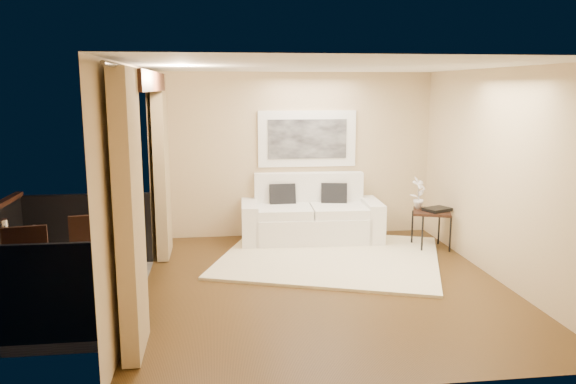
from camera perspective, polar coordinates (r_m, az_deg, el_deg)
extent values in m
plane|color=#4D3416|center=(7.20, 3.74, -9.36)|extent=(5.00, 5.00, 0.00)
plane|color=white|center=(6.77, 4.02, 12.64)|extent=(5.00, 5.00, 0.00)
plane|color=#CAB287|center=(9.30, 0.91, 3.77)|extent=(4.50, 0.00, 4.50)
plane|color=#CAB287|center=(4.48, 10.03, -3.86)|extent=(4.50, 0.00, 4.50)
plane|color=#CAB287|center=(7.62, 20.72, 1.56)|extent=(0.00, 5.00, 5.00)
plane|color=#CAB287|center=(8.61, -13.46, 2.93)|extent=(0.00, 2.70, 2.70)
plane|color=#CAB287|center=(5.01, -17.87, -2.69)|extent=(0.00, 2.70, 2.70)
plane|color=#CAB287|center=(6.71, -15.58, 11.02)|extent=(0.00, 2.40, 2.40)
cube|color=black|center=(6.69, -14.54, 10.82)|extent=(0.28, 2.40, 0.22)
cube|color=#605B56|center=(7.34, -21.63, -10.24)|extent=(1.80, 2.60, 0.12)
cube|color=black|center=(8.35, -19.78, -3.58)|extent=(1.80, 0.06, 1.00)
cube|color=black|center=(6.00, -24.97, -9.45)|extent=(1.80, 0.06, 1.00)
cube|color=tan|center=(8.31, -12.71, 2.48)|extent=(0.16, 0.75, 2.62)
cube|color=tan|center=(5.28, -15.78, -2.24)|extent=(0.16, 0.75, 2.62)
cylinder|color=#4C473F|center=(6.69, -14.41, 11.76)|extent=(0.04, 4.80, 0.04)
cube|color=white|center=(9.27, 1.96, 5.42)|extent=(1.62, 0.05, 0.92)
cube|color=black|center=(9.23, 1.99, 5.40)|extent=(1.30, 0.02, 0.64)
cube|color=#FBF0CA|center=(8.27, 4.30, -6.55)|extent=(3.77, 3.53, 0.04)
cube|color=white|center=(9.07, 2.36, -3.67)|extent=(1.84, 1.03, 0.44)
cube|color=white|center=(9.33, 2.10, -0.66)|extent=(1.81, 0.31, 0.87)
cube|color=white|center=(8.98, -3.89, -3.14)|extent=(0.30, 0.96, 0.66)
cube|color=white|center=(9.21, 8.45, -2.87)|extent=(0.30, 0.96, 0.66)
cube|color=white|center=(8.93, -0.37, -1.94)|extent=(0.88, 0.88, 0.15)
cube|color=white|center=(9.03, 5.13, -1.83)|extent=(0.88, 0.88, 0.15)
cube|color=black|center=(9.13, -0.55, -0.50)|extent=(0.43, 0.21, 0.43)
cube|color=black|center=(9.22, 4.70, -0.42)|extent=(0.45, 0.26, 0.43)
cube|color=black|center=(8.86, 14.40, -1.97)|extent=(0.70, 0.70, 0.04)
cylinder|color=black|center=(8.65, 13.48, -4.26)|extent=(0.03, 0.03, 0.56)
cylinder|color=black|center=(8.82, 16.16, -4.12)|extent=(0.03, 0.03, 0.56)
cylinder|color=black|center=(9.05, 12.51, -3.57)|extent=(0.03, 0.03, 0.56)
cylinder|color=black|center=(9.21, 15.08, -3.44)|extent=(0.03, 0.03, 0.56)
cube|color=black|center=(8.85, 14.92, -1.72)|extent=(0.46, 0.41, 0.05)
imported|color=white|center=(8.89, 13.12, -0.10)|extent=(0.32, 0.30, 0.50)
cube|color=black|center=(7.36, -26.01, -4.31)|extent=(0.73, 0.73, 0.05)
cylinder|color=black|center=(7.15, -24.50, -7.63)|extent=(0.04, 0.04, 0.67)
cylinder|color=black|center=(7.76, -26.96, -6.44)|extent=(0.04, 0.04, 0.67)
cylinder|color=black|center=(7.61, -23.41, -6.49)|extent=(0.04, 0.04, 0.67)
cube|color=black|center=(7.26, -19.33, -6.01)|extent=(0.48, 0.48, 0.05)
cube|color=black|center=(7.01, -19.58, -4.47)|extent=(0.43, 0.10, 0.56)
cylinder|color=black|center=(7.48, -17.79, -7.34)|extent=(0.03, 0.03, 0.44)
cylinder|color=black|center=(7.51, -20.44, -7.43)|extent=(0.03, 0.03, 0.44)
cylinder|color=black|center=(7.15, -17.94, -8.18)|extent=(0.03, 0.03, 0.44)
cylinder|color=black|center=(7.18, -20.71, -8.27)|extent=(0.03, 0.03, 0.44)
cube|color=black|center=(6.44, -25.11, -8.38)|extent=(0.51, 0.51, 0.05)
cube|color=black|center=(6.55, -25.07, -5.64)|extent=(0.44, 0.13, 0.58)
cylinder|color=black|center=(6.38, -26.76, -11.04)|extent=(0.03, 0.03, 0.45)
cylinder|color=black|center=(6.33, -23.51, -10.96)|extent=(0.03, 0.03, 0.45)
cylinder|color=black|center=(6.71, -26.28, -9.95)|extent=(0.03, 0.03, 0.45)
cylinder|color=black|center=(6.66, -23.20, -9.85)|extent=(0.03, 0.03, 0.45)
cylinder|color=silver|center=(7.45, -27.14, -3.25)|extent=(0.18, 0.18, 0.20)
cylinder|color=red|center=(7.43, -25.18, -3.64)|extent=(0.06, 0.06, 0.07)
cylinder|color=white|center=(7.22, -26.73, -3.72)|extent=(0.04, 0.04, 0.18)
cylinder|color=white|center=(7.25, -25.49, -3.80)|extent=(0.06, 0.06, 0.12)
cylinder|color=white|center=(7.32, -24.37, -3.58)|extent=(0.06, 0.06, 0.12)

